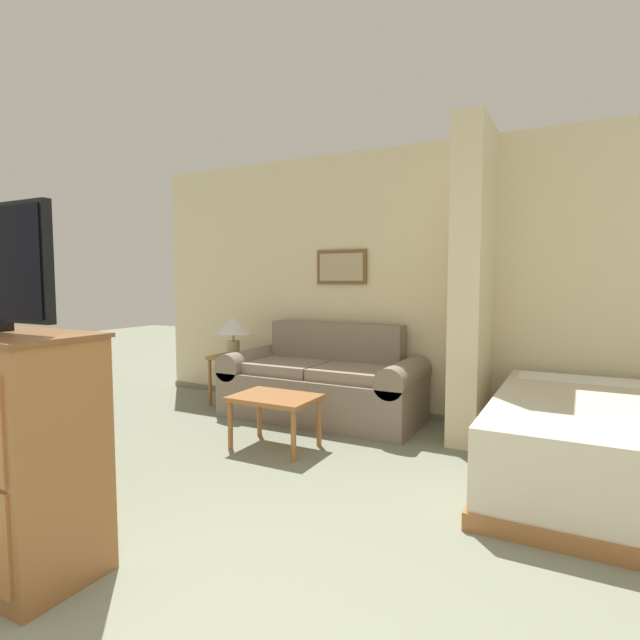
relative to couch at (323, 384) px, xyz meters
name	(u,v)px	position (x,y,z in m)	size (l,w,h in m)	color
wall_back	(442,283)	(1.01, 0.48, 0.97)	(6.62, 0.16, 2.60)	beige
wall_partition_pillar	(473,283)	(1.38, 0.04, 0.97)	(0.24, 0.76, 2.60)	beige
couch	(323,384)	(0.00, 0.00, 0.00)	(1.91, 0.84, 0.90)	gray
coffee_table	(275,403)	(0.06, -0.95, 0.04)	(0.66, 0.48, 0.42)	#996033
side_table	(234,364)	(-1.09, 0.02, 0.11)	(0.42, 0.42, 0.53)	#996033
table_lamp	(233,327)	(-1.09, 0.02, 0.50)	(0.38, 0.38, 0.42)	tan
bed	(637,448)	(2.52, -0.60, -0.04)	(1.72, 1.97, 0.55)	#996033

